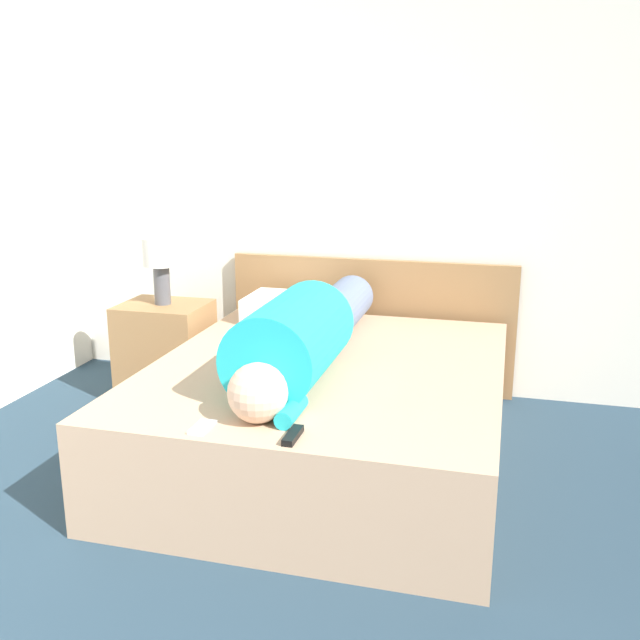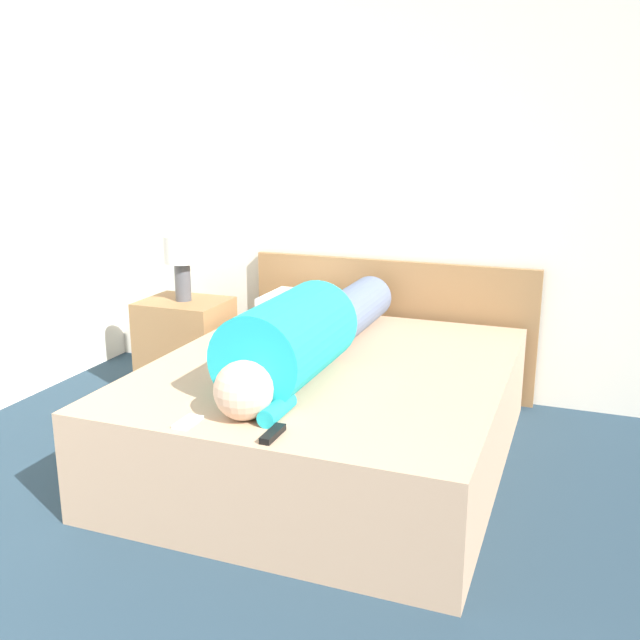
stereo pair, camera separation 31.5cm
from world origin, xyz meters
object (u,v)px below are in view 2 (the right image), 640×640
(bed, at_px, (331,412))
(table_lamp, at_px, (182,257))
(tv_remote, at_px, (273,434))
(nightstand, at_px, (186,347))
(cell_phone, at_px, (188,422))
(person_lying, at_px, (306,334))
(pillow_near_headboard, at_px, (315,308))

(bed, relative_size, table_lamp, 4.98)
(tv_remote, bearing_deg, nightstand, 131.05)
(bed, height_order, cell_phone, cell_phone)
(person_lying, distance_m, cell_phone, 0.79)
(nightstand, height_order, tv_remote, nightstand)
(table_lamp, height_order, pillow_near_headboard, table_lamp)
(nightstand, bearing_deg, tv_remote, -48.95)
(nightstand, xyz_separation_m, pillow_near_headboard, (0.76, 0.18, 0.26))
(table_lamp, bearing_deg, tv_remote, -48.95)
(bed, relative_size, tv_remote, 12.79)
(table_lamp, relative_size, person_lying, 0.22)
(tv_remote, xyz_separation_m, cell_phone, (-0.35, -0.00, -0.01))
(bed, xyz_separation_m, table_lamp, (-1.12, 0.54, 0.59))
(table_lamp, xyz_separation_m, tv_remote, (1.21, -1.39, -0.34))
(person_lying, height_order, cell_phone, person_lying)
(tv_remote, bearing_deg, pillow_near_headboard, 105.98)
(nightstand, distance_m, person_lying, 1.28)
(person_lying, relative_size, tv_remote, 11.74)
(tv_remote, height_order, cell_phone, tv_remote)
(bed, distance_m, nightstand, 1.25)
(person_lying, bearing_deg, bed, 51.77)
(bed, distance_m, person_lying, 0.43)
(bed, xyz_separation_m, pillow_near_headboard, (-0.36, 0.72, 0.31))
(bed, distance_m, pillow_near_headboard, 0.86)
(tv_remote, bearing_deg, bed, 96.02)
(tv_remote, bearing_deg, person_lying, 102.91)
(bed, distance_m, table_lamp, 1.38)
(nightstand, distance_m, pillow_near_headboard, 0.83)
(table_lamp, height_order, person_lying, table_lamp)
(cell_phone, bearing_deg, pillow_near_headboard, 93.71)
(tv_remote, bearing_deg, table_lamp, 131.05)
(bed, relative_size, nightstand, 3.34)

